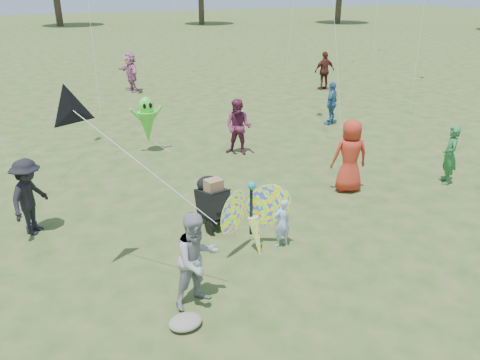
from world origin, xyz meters
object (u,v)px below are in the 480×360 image
at_px(child_girl, 282,222).
at_px(adult_man, 197,260).
at_px(crowd_a, 350,156).
at_px(crowd_c, 332,103).
at_px(crowd_f, 450,155).
at_px(alien_kite, 147,122).
at_px(crowd_e, 238,127).
at_px(crowd_j, 131,72).
at_px(crowd_h, 324,71).
at_px(jogging_stroller, 212,198).
at_px(butterfly_kite, 253,218).
at_px(crowd_b, 29,197).

xyz_separation_m(child_girl, adult_man, (-2.16, -0.99, 0.30)).
relative_size(crowd_a, crowd_c, 1.17).
relative_size(adult_man, crowd_a, 0.89).
height_order(adult_man, crowd_f, adult_man).
distance_m(crowd_c, alien_kite, 6.93).
xyz_separation_m(crowd_e, crowd_j, (-0.77, 10.29, 0.06)).
height_order(crowd_h, crowd_j, crowd_j).
relative_size(crowd_f, jogging_stroller, 1.42).
bearing_deg(jogging_stroller, adult_man, -126.66).
bearing_deg(crowd_a, alien_kite, -36.40).
xyz_separation_m(crowd_f, alien_kite, (-6.36, 5.79, 0.20)).
distance_m(adult_man, butterfly_kite, 1.89).
bearing_deg(crowd_h, crowd_f, 73.26).
bearing_deg(crowd_j, adult_man, -21.66).
relative_size(adult_man, jogging_stroller, 1.51).
distance_m(crowd_h, alien_kite, 11.44).
relative_size(crowd_e, crowd_j, 0.93).
relative_size(adult_man, crowd_j, 0.90).
bearing_deg(jogging_stroller, crowd_a, -6.21).
bearing_deg(crowd_f, alien_kite, -95.71).
bearing_deg(child_girl, crowd_j, -96.49).
bearing_deg(crowd_e, crowd_b, -112.30).
bearing_deg(crowd_j, butterfly_kite, -16.69).
bearing_deg(crowd_a, crowd_c, -104.88).
relative_size(crowd_c, jogging_stroller, 1.44).
bearing_deg(crowd_j, crowd_h, 54.97).
xyz_separation_m(jogging_stroller, butterfly_kite, (0.29, -1.36, 0.11)).
relative_size(crowd_c, crowd_e, 0.92).
height_order(crowd_b, crowd_e, crowd_e).
distance_m(child_girl, alien_kite, 6.71).
xyz_separation_m(crowd_b, crowd_e, (5.99, 2.54, 0.03)).
bearing_deg(adult_man, alien_kite, 67.62).
bearing_deg(crowd_j, child_girl, -14.46).
bearing_deg(jogging_stroller, crowd_b, 150.71).
distance_m(crowd_a, alien_kite, 6.27).
bearing_deg(child_girl, crowd_c, -135.55).
xyz_separation_m(crowd_h, jogging_stroller, (-10.24, -10.41, -0.30)).
bearing_deg(adult_man, crowd_j, 67.20).
relative_size(crowd_a, alien_kite, 1.06).
bearing_deg(crowd_h, child_girl, 54.25).
distance_m(crowd_j, butterfly_kite, 15.55).
bearing_deg(adult_man, jogging_stroller, 49.70).
distance_m(butterfly_kite, alien_kite, 6.58).
distance_m(child_girl, jogging_stroller, 1.69).
bearing_deg(jogging_stroller, butterfly_kite, -86.89).
xyz_separation_m(crowd_b, crowd_j, (5.22, 12.82, 0.09)).
relative_size(crowd_h, butterfly_kite, 1.05).
height_order(crowd_c, butterfly_kite, crowd_c).
distance_m(crowd_h, butterfly_kite, 15.41).
relative_size(child_girl, crowd_h, 0.57).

